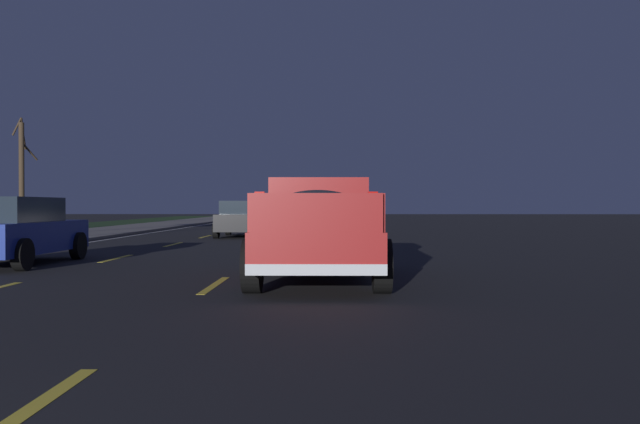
% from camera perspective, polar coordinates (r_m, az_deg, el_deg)
% --- Properties ---
extents(ground, '(144.00, 144.00, 0.00)m').
position_cam_1_polar(ground, '(28.71, -6.42, -2.12)').
color(ground, black).
extents(sidewalk_shoulder, '(108.00, 4.00, 0.12)m').
position_cam_1_polar(sidewalk_shoulder, '(30.58, -20.40, -1.88)').
color(sidewalk_shoulder, slate).
rests_on(sidewalk_shoulder, ground).
extents(lane_markings, '(108.00, 7.04, 0.01)m').
position_cam_1_polar(lane_markings, '(31.78, -11.34, -1.86)').
color(lane_markings, yellow).
rests_on(lane_markings, ground).
extents(pickup_truck, '(5.44, 2.31, 1.87)m').
position_cam_1_polar(pickup_truck, '(12.03, -0.13, -1.21)').
color(pickup_truck, maroon).
rests_on(pickup_truck, ground).
extents(sedan_black, '(4.41, 2.04, 1.54)m').
position_cam_1_polar(sedan_black, '(28.59, -6.65, -0.56)').
color(sedan_black, black).
rests_on(sedan_black, ground).
extents(sedan_blue, '(4.41, 2.03, 1.54)m').
position_cam_1_polar(sedan_blue, '(16.61, -24.98, -1.44)').
color(sedan_blue, navy).
rests_on(sedan_blue, ground).
extents(sedan_white, '(4.42, 2.05, 1.54)m').
position_cam_1_polar(sedan_white, '(36.33, -4.90, -0.32)').
color(sedan_white, silver).
rests_on(sedan_white, ground).
extents(sedan_silver, '(4.42, 2.06, 1.54)m').
position_cam_1_polar(sedan_silver, '(28.78, 0.14, -0.55)').
color(sedan_silver, '#B2B5BA').
rests_on(sedan_silver, ground).
extents(bare_tree_far, '(1.18, 1.05, 6.03)m').
position_cam_1_polar(bare_tree_far, '(38.59, -24.32, 3.13)').
color(bare_tree_far, '#423323').
rests_on(bare_tree_far, ground).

